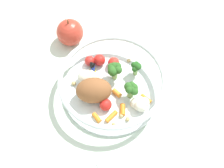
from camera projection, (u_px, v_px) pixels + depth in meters
name	position (u px, v px, depth m)	size (l,w,h in m)	color
ground_plane	(110.00, 84.00, 0.78)	(2.40, 2.40, 0.00)	silver
food_container	(109.00, 84.00, 0.74)	(0.26, 0.26, 0.07)	white
loose_apple	(70.00, 32.00, 0.81)	(0.07, 0.07, 0.08)	#BC3828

